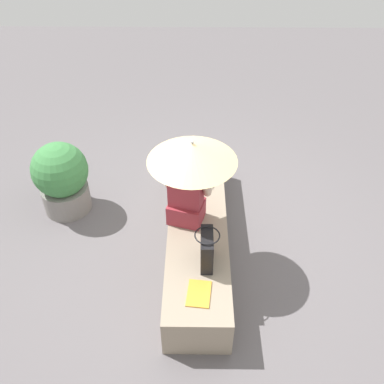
% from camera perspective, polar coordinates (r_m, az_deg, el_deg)
% --- Properties ---
extents(ground_plane, '(14.00, 14.00, 0.00)m').
position_cam_1_polar(ground_plane, '(4.63, 0.72, -7.28)').
color(ground_plane, '#605B5E').
extents(stone_bench, '(2.56, 0.60, 0.43)m').
position_cam_1_polar(stone_bench, '(4.47, 0.75, -5.41)').
color(stone_bench, gray).
rests_on(stone_bench, ground).
extents(person_seated, '(0.36, 0.51, 0.90)m').
position_cam_1_polar(person_seated, '(4.03, -0.82, 0.26)').
color(person_seated, '#992D38').
rests_on(person_seated, stone_bench).
extents(parasol, '(0.81, 0.81, 1.02)m').
position_cam_1_polar(parasol, '(3.65, 0.03, 5.47)').
color(parasol, '#B7B7BC').
rests_on(parasol, stone_bench).
extents(handbag_black, '(0.31, 0.23, 0.36)m').
position_cam_1_polar(handbag_black, '(3.76, 2.04, -7.81)').
color(handbag_black, black).
rests_on(handbag_black, stone_bench).
extents(tote_bag_canvas, '(0.24, 0.18, 0.27)m').
position_cam_1_polar(tote_bag_canvas, '(4.67, -0.06, 2.72)').
color(tote_bag_canvas, silver).
rests_on(tote_bag_canvas, stone_bench).
extents(magazine, '(0.30, 0.23, 0.01)m').
position_cam_1_polar(magazine, '(3.68, 0.94, -13.75)').
color(magazine, gold).
rests_on(magazine, stone_bench).
extents(planter_near, '(0.64, 0.64, 0.89)m').
position_cam_1_polar(planter_near, '(5.00, -17.45, 1.90)').
color(planter_near, gray).
rests_on(planter_near, ground).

